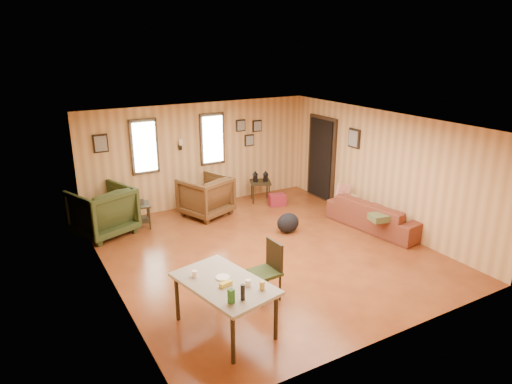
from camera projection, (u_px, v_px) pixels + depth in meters
room at (267, 184)px, 8.39m from camera, size 5.54×6.04×2.44m
sofa at (377, 210)px, 9.40m from camera, size 0.90×2.15×0.81m
recliner_brown at (205, 194)px, 10.08m from camera, size 1.21×1.17×0.98m
recliner_green at (102, 209)px, 9.06m from camera, size 1.33×1.29×1.08m
end_table at (138, 212)px, 9.44m from camera, size 0.57×0.53×0.63m
side_table at (260, 180)px, 10.96m from camera, size 0.63×0.63×0.77m
cooler at (277, 200)px, 10.79m from camera, size 0.44×0.36×0.27m
backpack at (288, 223)px, 9.25m from camera, size 0.54×0.46×0.41m
sofa_pillows at (362, 205)px, 9.39m from camera, size 0.69×1.72×0.35m
dining_table at (225, 287)px, 5.98m from camera, size 1.12×1.56×0.93m
dining_chair at (269, 267)px, 6.80m from camera, size 0.43×0.43×0.91m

